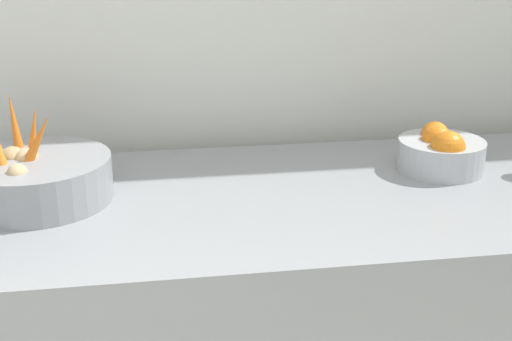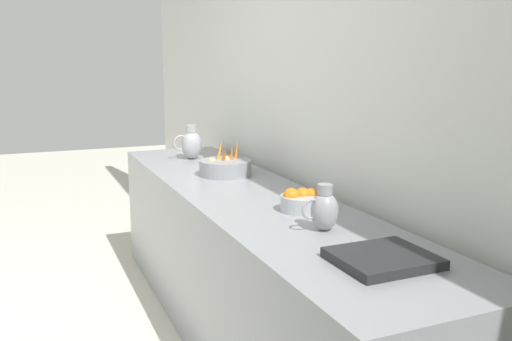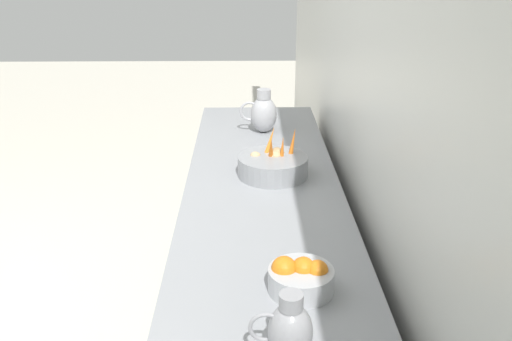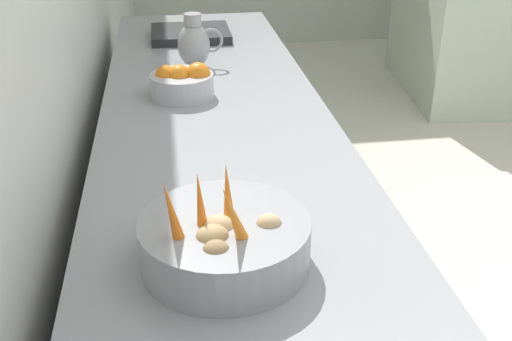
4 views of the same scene
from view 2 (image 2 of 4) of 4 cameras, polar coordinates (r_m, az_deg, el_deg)
name	(u,v)px [view 2 (image 2 of 4)]	position (r m, az deg, el deg)	size (l,w,h in m)	color
tile_wall_left	(374,82)	(2.74, 12.20, 9.03)	(0.10, 8.07, 3.00)	silver
prep_counter	(247,267)	(3.17, -0.97, -10.02)	(0.71, 3.31, 0.89)	gray
vegetable_colander	(225,167)	(3.48, -3.20, 0.36)	(0.33, 0.33, 0.22)	gray
orange_bowl	(301,201)	(2.65, 4.75, -3.19)	(0.21, 0.21, 0.12)	#ADAFB5
metal_pitcher_tall	(191,144)	(4.08, -6.75, 2.79)	(0.21, 0.15, 0.25)	#A3A3A8
metal_pitcher_short	(324,210)	(2.35, 7.10, -4.07)	(0.17, 0.12, 0.20)	#939399
counter_sink_basin	(383,258)	(2.03, 13.06, -8.90)	(0.34, 0.30, 0.04)	#232326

